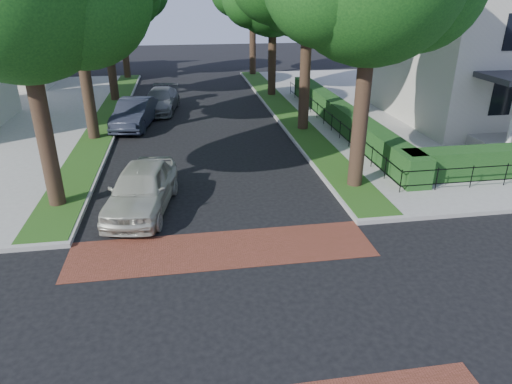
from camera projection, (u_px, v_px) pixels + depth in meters
ground at (235, 319)px, 10.70m from camera, size 120.00×120.00×0.00m
sidewalk_ne at (490, 104)px, 30.65m from camera, size 30.00×30.00×0.15m
crosswalk_far at (223, 249)px, 13.59m from camera, size 9.00×2.20×0.01m
grass_strip_ne at (285, 110)px, 28.66m from camera, size 1.60×29.80×0.02m
grass_strip_nw at (107, 117)px, 27.09m from camera, size 1.60×29.80×0.02m
hedge_main_road at (342, 116)px, 25.06m from camera, size 1.00×18.00×1.20m
fence_main_road at (328, 119)px, 25.00m from camera, size 0.06×18.00×0.90m
parked_car_front at (142, 188)px, 15.73m from camera, size 2.72×5.04×1.63m
parked_car_middle at (135, 113)px, 25.40m from camera, size 2.45×5.00×1.58m
parked_car_rear at (160, 100)px, 28.80m from camera, size 2.62×5.08×1.41m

